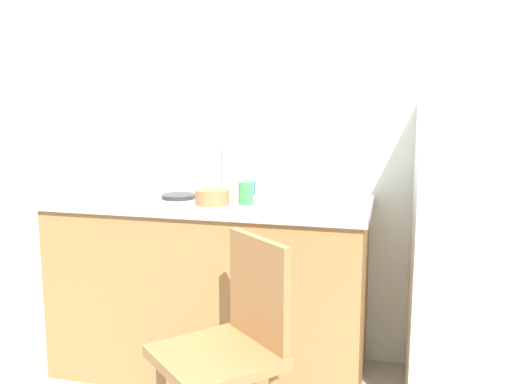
% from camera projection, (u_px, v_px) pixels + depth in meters
% --- Properties ---
extents(back_wall, '(4.80, 0.10, 2.64)m').
position_uv_depth(back_wall, '(271.00, 112.00, 2.95)').
color(back_wall, silver).
rests_on(back_wall, ground_plane).
extents(cabinet_base, '(1.54, 0.60, 0.86)m').
position_uv_depth(cabinet_base, '(211.00, 289.00, 2.82)').
color(cabinet_base, '#A87542').
rests_on(cabinet_base, ground_plane).
extents(countertop, '(1.58, 0.64, 0.04)m').
position_uv_depth(countertop, '(210.00, 202.00, 2.74)').
color(countertop, '#B7B7BC').
rests_on(countertop, cabinet_base).
extents(faucet, '(0.02, 0.02, 0.29)m').
position_uv_depth(faucet, '(225.00, 164.00, 2.95)').
color(faucet, '#B7B7BC').
rests_on(faucet, countertop).
extents(refrigerator, '(0.64, 0.62, 1.37)m').
position_uv_depth(refrigerator, '(486.00, 260.00, 2.45)').
color(refrigerator, silver).
rests_on(refrigerator, ground_plane).
extents(chair, '(0.57, 0.57, 0.89)m').
position_uv_depth(chair, '(230.00, 346.00, 2.02)').
color(chair, '#A87542').
rests_on(chair, ground_plane).
extents(terracotta_bowl, '(0.16, 0.16, 0.07)m').
position_uv_depth(terracotta_bowl, '(212.00, 197.00, 2.58)').
color(terracotta_bowl, '#C67042').
rests_on(terracotta_bowl, countertop).
extents(hotplate, '(0.17, 0.17, 0.02)m').
position_uv_depth(hotplate, '(179.00, 196.00, 2.74)').
color(hotplate, '#2D2D2D').
rests_on(hotplate, countertop).
extents(cup_blue, '(0.08, 0.08, 0.07)m').
position_uv_depth(cup_blue, '(248.00, 188.00, 2.84)').
color(cup_blue, blue).
rests_on(cup_blue, countertop).
extents(cup_green, '(0.07, 0.07, 0.11)m').
position_uv_depth(cup_green, '(246.00, 193.00, 2.57)').
color(cup_green, green).
rests_on(cup_green, countertop).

